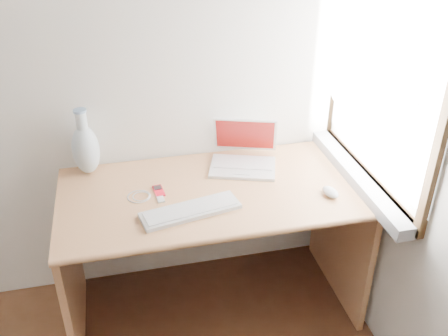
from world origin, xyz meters
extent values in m
cube|color=white|center=(1.75, 1.30, 1.32)|extent=(0.01, 0.90, 1.00)
cube|color=gray|center=(1.69, 1.30, 0.79)|extent=(0.10, 0.96, 0.06)
cube|color=white|center=(1.67, 1.30, 1.35)|extent=(0.02, 0.84, 0.92)
cube|color=tan|center=(0.99, 1.38, 0.75)|extent=(1.45, 0.72, 0.03)
cube|color=tan|center=(0.28, 1.38, 0.37)|extent=(0.03, 0.68, 0.73)
cube|color=tan|center=(1.69, 1.38, 0.37)|extent=(0.03, 0.68, 0.73)
cube|color=tan|center=(0.99, 1.72, 0.49)|extent=(1.39, 0.03, 0.49)
cube|color=white|center=(1.18, 1.53, 0.77)|extent=(0.38, 0.32, 0.02)
cube|color=white|center=(1.18, 1.53, 0.78)|extent=(0.32, 0.21, 0.00)
cube|color=white|center=(1.18, 1.65, 0.88)|extent=(0.34, 0.18, 0.21)
cube|color=maroon|center=(1.18, 1.65, 0.88)|extent=(0.31, 0.16, 0.18)
cube|color=silver|center=(0.85, 1.21, 0.77)|extent=(0.46, 0.22, 0.02)
cube|color=white|center=(0.85, 1.21, 0.79)|extent=(0.43, 0.18, 0.00)
ellipsoid|color=white|center=(1.51, 1.20, 0.78)|extent=(0.08, 0.11, 0.04)
cube|color=red|center=(0.73, 1.41, 0.77)|extent=(0.06, 0.10, 0.01)
cube|color=black|center=(0.73, 1.41, 0.77)|extent=(0.04, 0.04, 0.00)
torus|color=silver|center=(0.64, 1.39, 0.77)|extent=(0.14, 0.14, 0.01)
cube|color=silver|center=(0.73, 1.36, 0.77)|extent=(0.04, 0.09, 0.01)
ellipsoid|color=silver|center=(0.41, 1.67, 0.89)|extent=(0.13, 0.13, 0.25)
cylinder|color=silver|center=(0.41, 1.67, 1.05)|extent=(0.05, 0.05, 0.10)
cylinder|color=#80A5CD|center=(0.41, 1.67, 1.10)|extent=(0.06, 0.06, 0.01)
camera|label=1|loc=(0.60, -0.58, 2.05)|focal=40.00mm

